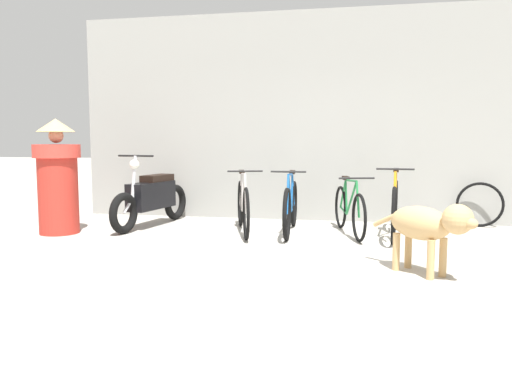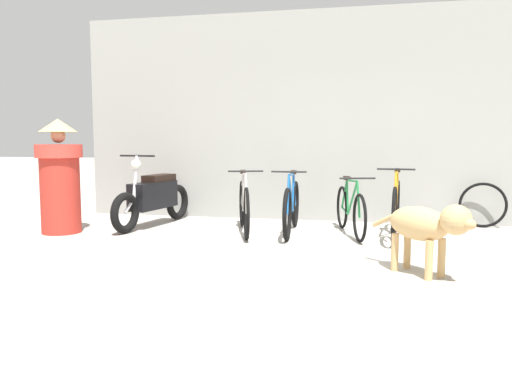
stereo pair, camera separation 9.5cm
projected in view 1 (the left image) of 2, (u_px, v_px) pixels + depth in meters
The scene contains 10 objects.
ground_plane at pixel (304, 268), 4.97m from camera, with size 60.00×60.00×0.00m, color #ADA89E.
shop_wall_back at pixel (324, 117), 7.90m from camera, with size 8.01×0.20×3.30m.
bicycle_0 at pixel (243, 206), 6.89m from camera, with size 0.60×1.67×0.89m.
bicycle_1 at pixel (291, 207), 6.88m from camera, with size 0.46×1.77×0.88m.
bicycle_2 at pixel (349, 210), 6.77m from camera, with size 0.54×1.60×0.81m.
bicycle_3 at pixel (395, 208), 6.60m from camera, with size 0.46×1.77×0.93m.
motorcycle at pixel (151, 198), 7.41m from camera, with size 0.59×1.90×1.07m.
stray_dog at pixel (428, 225), 4.67m from camera, with size 0.90×0.92×0.72m.
person_in_robes at pixel (58, 176), 6.81m from camera, with size 0.70×0.70×1.57m.
spare_tire_left at pixel (480, 205), 7.35m from camera, with size 0.66×0.14×0.67m.
Camera 1 is at (0.47, -4.87, 1.27)m, focal length 35.00 mm.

